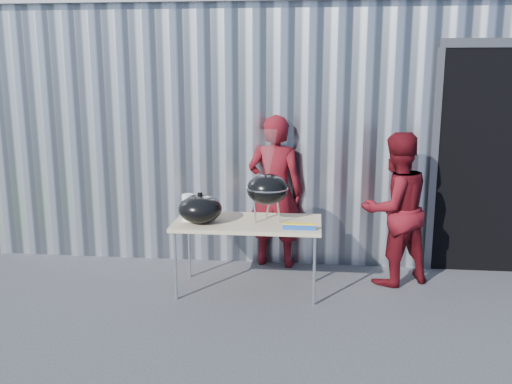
# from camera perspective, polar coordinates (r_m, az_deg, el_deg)

# --- Properties ---
(ground) EXTENTS (80.00, 80.00, 0.00)m
(ground) POSITION_cam_1_polar(r_m,az_deg,el_deg) (5.37, -2.53, -12.92)
(ground) COLOR #38383B
(building) EXTENTS (8.20, 6.20, 3.10)m
(building) POSITION_cam_1_polar(r_m,az_deg,el_deg) (9.42, 7.16, 7.64)
(building) COLOR silver
(building) RESTS_ON ground
(folding_table) EXTENTS (1.50, 0.75, 0.75)m
(folding_table) POSITION_cam_1_polar(r_m,az_deg,el_deg) (5.85, -0.84, -3.32)
(folding_table) COLOR tan
(folding_table) RESTS_ON ground
(kettle_grill) EXTENTS (0.43, 0.43, 0.93)m
(kettle_grill) POSITION_cam_1_polar(r_m,az_deg,el_deg) (5.76, 1.15, 1.14)
(kettle_grill) COLOR black
(kettle_grill) RESTS_ON folding_table
(grill_lid) EXTENTS (0.44, 0.44, 0.32)m
(grill_lid) POSITION_cam_1_polar(r_m,az_deg,el_deg) (5.79, -5.60, -1.69)
(grill_lid) COLOR black
(grill_lid) RESTS_ON folding_table
(paper_towels) EXTENTS (0.12, 0.12, 0.28)m
(paper_towels) POSITION_cam_1_polar(r_m,az_deg,el_deg) (5.86, -6.82, -1.56)
(paper_towels) COLOR white
(paper_towels) RESTS_ON folding_table
(white_tub) EXTENTS (0.20, 0.15, 0.10)m
(white_tub) POSITION_cam_1_polar(r_m,az_deg,el_deg) (6.08, -5.81, -1.92)
(white_tub) COLOR white
(white_tub) RESTS_ON folding_table
(foil_box) EXTENTS (0.32, 0.05, 0.06)m
(foil_box) POSITION_cam_1_polar(r_m,az_deg,el_deg) (5.56, 4.35, -3.45)
(foil_box) COLOR #194BA6
(foil_box) RESTS_ON folding_table
(person_cook) EXTENTS (0.71, 0.53, 1.78)m
(person_cook) POSITION_cam_1_polar(r_m,az_deg,el_deg) (6.60, 1.93, 0.06)
(person_cook) COLOR #580C13
(person_cook) RESTS_ON ground
(person_bystander) EXTENTS (0.99, 0.92, 1.64)m
(person_bystander) POSITION_cam_1_polar(r_m,az_deg,el_deg) (6.23, 13.74, -1.66)
(person_bystander) COLOR #580C13
(person_bystander) RESTS_ON ground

